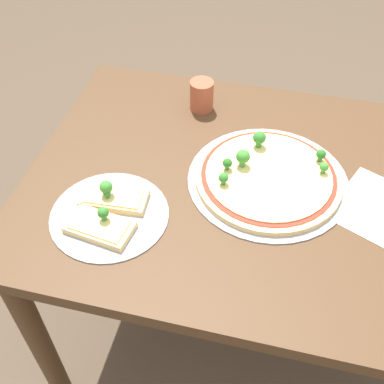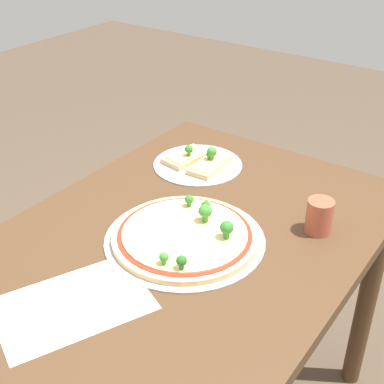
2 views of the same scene
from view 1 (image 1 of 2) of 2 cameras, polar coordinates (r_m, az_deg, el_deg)
The scene contains 5 objects.
ground_plane at distance 1.81m, azimuth 6.55°, elevation -16.54°, with size 8.00×8.00×0.00m, color brown.
dining_table at distance 1.26m, azimuth 9.06°, elevation -2.67°, with size 1.21×0.82×0.77m.
pizza_tray_whole at distance 1.18m, azimuth 9.05°, elevation 1.79°, with size 0.39×0.39×0.07m.
pizza_tray_slice at distance 1.11m, azimuth -9.87°, elevation -2.40°, with size 0.27×0.27×0.07m.
drinking_cup at distance 1.37m, azimuth 1.22°, elevation 11.35°, with size 0.07×0.07×0.09m, color #AD5138.
Camera 1 is at (-0.00, -0.83, 1.61)m, focal length 45.00 mm.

